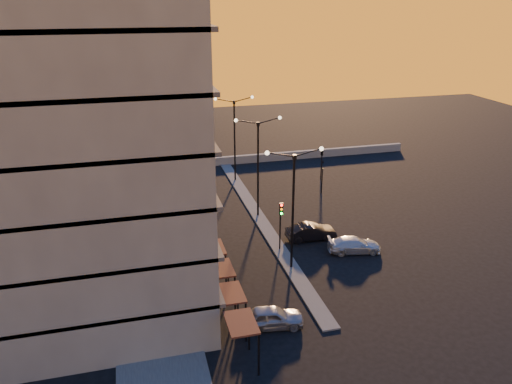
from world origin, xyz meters
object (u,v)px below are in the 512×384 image
object	(u,v)px
car_sedan	(311,232)
car_wagon	(354,245)
streetlamp_mid	(258,160)
traffic_light_main	(281,219)
car_hatchback	(272,317)

from	to	relation	value
car_sedan	car_wagon	distance (m)	3.98
streetlamp_mid	traffic_light_main	world-z (taller)	streetlamp_mid
streetlamp_mid	car_hatchback	bearing A→B (deg)	-101.91
traffic_light_main	car_sedan	world-z (taller)	traffic_light_main
car_sedan	traffic_light_main	bearing A→B (deg)	114.12
car_hatchback	car_sedan	distance (m)	12.66
traffic_light_main	car_wagon	bearing A→B (deg)	-16.27
car_hatchback	car_wagon	world-z (taller)	car_hatchback
car_hatchback	car_sedan	xyz separation A→B (m)	(6.65, 10.78, 0.01)
car_wagon	streetlamp_mid	bearing A→B (deg)	43.68
car_sedan	car_wagon	bearing A→B (deg)	-137.25
streetlamp_mid	car_sedan	xyz separation A→B (m)	(3.15, -5.82, -4.89)
car_wagon	traffic_light_main	bearing A→B (deg)	84.20
streetlamp_mid	car_wagon	distance (m)	11.65
car_hatchback	car_wagon	size ratio (longest dim) A/B	0.93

